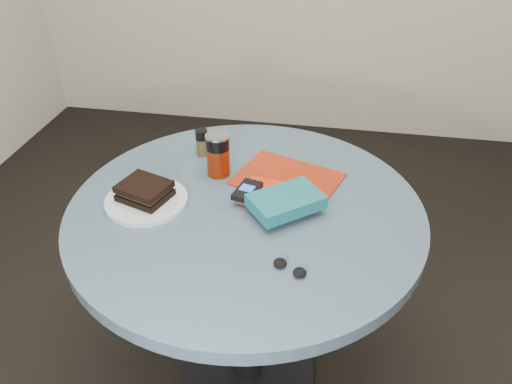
% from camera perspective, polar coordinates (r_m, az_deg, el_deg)
% --- Properties ---
extents(ground, '(4.00, 4.00, 0.00)m').
position_cam_1_polar(ground, '(1.94, -0.93, -19.74)').
color(ground, black).
rests_on(ground, ground).
extents(table, '(1.00, 1.00, 0.75)m').
position_cam_1_polar(table, '(1.50, -1.13, -6.59)').
color(table, black).
rests_on(table, ground).
extents(plate, '(0.30, 0.30, 0.01)m').
position_cam_1_polar(plate, '(1.44, -12.41, -0.97)').
color(plate, silver).
rests_on(plate, table).
extents(sandwich, '(0.16, 0.15, 0.05)m').
position_cam_1_polar(sandwich, '(1.43, -12.62, 0.15)').
color(sandwich, black).
rests_on(sandwich, plate).
extents(soda_can, '(0.09, 0.09, 0.13)m').
position_cam_1_polar(soda_can, '(1.51, -4.36, 4.26)').
color(soda_can, maroon).
rests_on(soda_can, table).
extents(pepper_grinder, '(0.04, 0.04, 0.09)m').
position_cam_1_polar(pepper_grinder, '(1.63, -6.20, 5.67)').
color(pepper_grinder, '#43371C').
rests_on(pepper_grinder, table).
extents(magazine, '(0.35, 0.31, 0.01)m').
position_cam_1_polar(magazine, '(1.51, 3.60, 1.52)').
color(magazine, maroon).
rests_on(magazine, table).
extents(red_book, '(0.21, 0.16, 0.02)m').
position_cam_1_polar(red_book, '(1.42, 2.27, -0.39)').
color(red_book, red).
rests_on(red_book, magazine).
extents(novel, '(0.23, 0.22, 0.04)m').
position_cam_1_polar(novel, '(1.35, 3.44, -1.07)').
color(novel, '#145861').
rests_on(novel, red_book).
extents(mp3_player, '(0.08, 0.11, 0.02)m').
position_cam_1_polar(mp3_player, '(1.41, -1.02, 0.15)').
color(mp3_player, black).
rests_on(mp3_player, red_book).
extents(headphones, '(0.09, 0.07, 0.02)m').
position_cam_1_polar(headphones, '(1.20, 3.87, -8.63)').
color(headphones, black).
rests_on(headphones, table).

